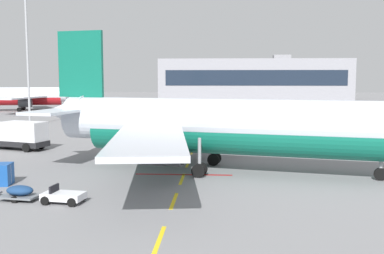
# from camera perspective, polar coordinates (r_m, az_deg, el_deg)

# --- Properties ---
(ground) EXTENTS (400.00, 400.00, 0.00)m
(ground) POSITION_cam_1_polar(r_m,az_deg,el_deg) (58.66, 22.43, -2.10)
(ground) COLOR slate
(apron_paint_markings) EXTENTS (8.00, 97.05, 0.01)m
(apron_paint_markings) POSITION_cam_1_polar(r_m,az_deg,el_deg) (52.93, 0.27, -2.48)
(apron_paint_markings) COLOR yellow
(apron_paint_markings) RESTS_ON ground
(airliner_foreground) EXTENTS (34.57, 33.79, 12.20)m
(airliner_foreground) POSITION_cam_1_polar(r_m,az_deg,el_deg) (38.66, 3.99, 0.20)
(airliner_foreground) COLOR silver
(airliner_foreground) RESTS_ON ground
(airliner_mid_left) EXTENTS (31.65, 30.93, 11.17)m
(airliner_mid_left) POSITION_cam_1_polar(r_m,az_deg,el_deg) (117.61, -21.21, 3.64)
(airliner_mid_left) COLOR silver
(airliner_mid_left) RESTS_ON ground
(ground_power_truck) EXTENTS (7.40, 4.40, 3.14)m
(ground_power_truck) POSITION_cam_1_polar(r_m,az_deg,el_deg) (54.20, -20.80, -0.93)
(ground_power_truck) COLOR black
(ground_power_truck) RESTS_ON ground
(baggage_train) EXTENTS (8.72, 2.81, 1.14)m
(baggage_train) POSITION_cam_1_polar(r_m,az_deg,el_deg) (32.03, -20.64, -7.66)
(baggage_train) COLOR silver
(baggage_train) RESTS_ON ground
(uld_cargo_container) EXTENTS (1.78, 1.74, 1.60)m
(uld_cargo_container) POSITION_cam_1_polar(r_m,az_deg,el_deg) (37.09, -22.84, -5.45)
(uld_cargo_container) COLOR #194C9E
(uld_cargo_container) RESTS_ON ground
(apron_light_mast_near) EXTENTS (1.80, 1.80, 25.28)m
(apron_light_mast_near) POSITION_cam_1_polar(r_m,az_deg,el_deg) (80.64, -19.97, 11.31)
(apron_light_mast_near) COLOR slate
(apron_light_mast_near) RESTS_ON ground
(terminal_satellite) EXTENTS (66.43, 21.08, 16.06)m
(terminal_satellite) POSITION_cam_1_polar(r_m,az_deg,el_deg) (166.55, 7.67, 5.87)
(terminal_satellite) COLOR gray
(terminal_satellite) RESTS_ON ground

